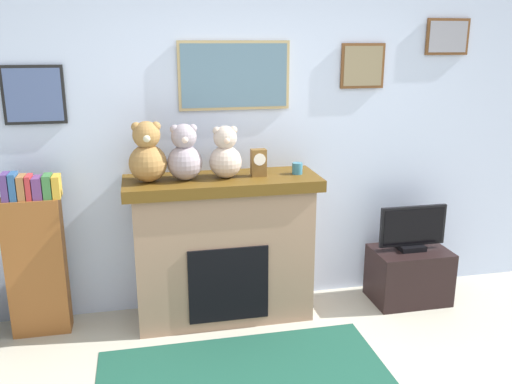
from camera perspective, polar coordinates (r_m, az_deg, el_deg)
back_wall at (r=4.08m, az=-0.83°, el=5.92°), size 5.20×0.15×2.60m
fireplace at (r=3.96m, az=-3.50°, el=-5.87°), size 1.37×0.52×1.07m
bookshelf at (r=4.03m, az=-22.23°, el=-6.57°), size 0.40×0.16×1.17m
tv_stand at (r=4.48m, az=15.85°, el=-8.42°), size 0.59×0.40×0.43m
television at (r=4.34m, az=16.23°, el=-3.82°), size 0.53×0.14×0.36m
candle_jar at (r=3.89m, az=4.39°, el=2.51°), size 0.08×0.08×0.08m
mantel_clock at (r=3.81m, az=0.27°, el=3.13°), size 0.11×0.08×0.19m
teddy_bear_cream at (r=3.70m, az=-11.40°, el=3.87°), size 0.26×0.26×0.41m
teddy_bear_grey at (r=3.72m, az=-7.56°, el=3.91°), size 0.24×0.24×0.39m
teddy_bear_brown at (r=3.75m, az=-3.26°, el=3.97°), size 0.23×0.23×0.37m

